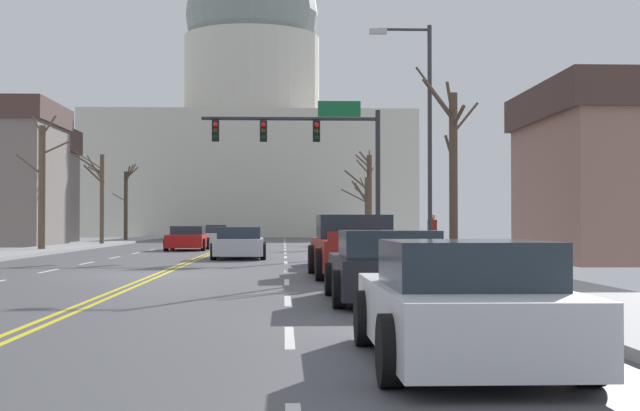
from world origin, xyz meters
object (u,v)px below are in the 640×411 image
(sedan_near_04, at_px, (462,306))
(street_lamp_right, at_px, (422,122))
(sedan_near_00, at_px, (239,244))
(sedan_oncoming_02, at_px, (216,233))
(signal_gantry, at_px, (314,143))
(pickup_truck_near_02, at_px, (356,249))
(pedestrian_00, at_px, (432,234))
(bicycle_parked, at_px, (469,261))
(sedan_oncoming_01, at_px, (207,236))
(sedan_oncoming_00, at_px, (188,239))
(sedan_near_01, at_px, (342,250))
(sedan_near_03, at_px, (386,268))

(sedan_near_04, bearing_deg, street_lamp_right, 82.31)
(sedan_near_00, distance_m, sedan_oncoming_02, 36.71)
(signal_gantry, distance_m, street_lamp_right, 10.97)
(sedan_oncoming_02, bearing_deg, pickup_truck_near_02, -81.41)
(street_lamp_right, distance_m, sedan_near_00, 10.06)
(sedan_near_04, height_order, pedestrian_00, pedestrian_00)
(pedestrian_00, xyz_separation_m, bicycle_parked, (-0.71, -9.65, -0.55))
(street_lamp_right, bearing_deg, sedan_oncoming_02, 102.96)
(street_lamp_right, height_order, sedan_oncoming_01, street_lamp_right)
(street_lamp_right, bearing_deg, sedan_oncoming_00, 118.07)
(sedan_oncoming_01, xyz_separation_m, bicycle_parked, (9.65, -37.94, -0.06))
(street_lamp_right, height_order, sedan_oncoming_00, street_lamp_right)
(bicycle_parked, bearing_deg, sedan_oncoming_00, 110.82)
(pickup_truck_near_02, relative_size, sedan_near_04, 1.28)
(sedan_oncoming_01, bearing_deg, sedan_near_00, -82.08)
(sedan_oncoming_02, bearing_deg, street_lamp_right, -77.04)
(sedan_near_01, height_order, sedan_oncoming_01, sedan_near_01)
(sedan_oncoming_02, bearing_deg, signal_gantry, -78.31)
(sedan_oncoming_01, bearing_deg, sedan_oncoming_00, -89.55)
(pedestrian_00, distance_m, bicycle_parked, 9.69)
(sedan_near_00, xyz_separation_m, sedan_oncoming_02, (-3.66, 36.52, -0.00))
(pedestrian_00, bearing_deg, bicycle_parked, -94.19)
(signal_gantry, xyz_separation_m, sedan_near_04, (0.46, -30.64, -4.38))
(signal_gantry, relative_size, sedan_oncoming_02, 1.74)
(sedan_oncoming_02, xyz_separation_m, pedestrian_00, (10.68, -40.80, 0.45))
(sedan_near_03, relative_size, sedan_oncoming_02, 0.95)
(bicycle_parked, bearing_deg, pickup_truck_near_02, 145.26)
(signal_gantry, relative_size, sedan_near_04, 1.85)
(street_lamp_right, bearing_deg, signal_gantry, 106.86)
(sedan_near_01, bearing_deg, signal_gantry, 93.11)
(sedan_near_03, height_order, bicycle_parked, sedan_near_03)
(signal_gantry, xyz_separation_m, sedan_near_00, (-3.10, -3.81, -4.38))
(street_lamp_right, distance_m, bicycle_parked, 8.39)
(pickup_truck_near_02, distance_m, bicycle_parked, 3.21)
(sedan_near_01, relative_size, sedan_near_03, 1.08)
(sedan_oncoming_02, bearing_deg, sedan_near_01, -80.36)
(sedan_near_00, xyz_separation_m, sedan_near_01, (3.67, -6.67, -0.03))
(street_lamp_right, distance_m, sedan_near_01, 4.91)
(sedan_near_01, distance_m, bicycle_parked, 7.72)
(signal_gantry, bearing_deg, pedestrian_00, -64.20)
(sedan_near_03, relative_size, sedan_near_04, 1.02)
(signal_gantry, distance_m, sedan_oncoming_01, 21.66)
(sedan_near_00, height_order, bicycle_parked, sedan_near_00)
(street_lamp_right, xyz_separation_m, pedestrian_00, (0.73, 2.40, -3.68))
(sedan_near_00, distance_m, sedan_near_04, 27.06)
(sedan_near_00, bearing_deg, street_lamp_right, -46.75)
(sedan_near_03, distance_m, sedan_oncoming_02, 56.69)
(sedan_near_03, xyz_separation_m, sedan_near_04, (-0.04, -7.13, -0.02))
(sedan_near_01, xyz_separation_m, sedan_near_03, (-0.07, -13.03, 0.05))
(street_lamp_right, distance_m, sedan_oncoming_01, 32.43)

